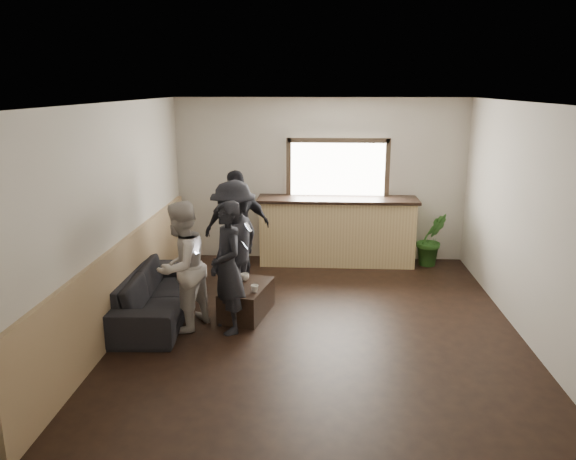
# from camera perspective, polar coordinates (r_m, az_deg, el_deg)

# --- Properties ---
(ground) EXTENTS (5.00, 6.00, 0.01)m
(ground) POSITION_cam_1_polar(r_m,az_deg,el_deg) (7.29, 3.05, -9.77)
(ground) COLOR black
(room_shell) EXTENTS (5.01, 6.01, 2.80)m
(room_shell) POSITION_cam_1_polar(r_m,az_deg,el_deg) (6.86, -2.95, 1.63)
(room_shell) COLOR silver
(room_shell) RESTS_ON ground
(bar_counter) EXTENTS (2.70, 0.68, 2.13)m
(bar_counter) POSITION_cam_1_polar(r_m,az_deg,el_deg) (9.64, 4.99, 0.32)
(bar_counter) COLOR tan
(bar_counter) RESTS_ON ground
(sofa) EXTENTS (0.96, 2.22, 0.63)m
(sofa) POSITION_cam_1_polar(r_m,az_deg,el_deg) (7.69, -13.25, -6.28)
(sofa) COLOR black
(sofa) RESTS_ON ground
(coffee_table) EXTENTS (0.69, 1.00, 0.41)m
(coffee_table) POSITION_cam_1_polar(r_m,az_deg,el_deg) (7.59, -4.20, -7.12)
(coffee_table) COLOR black
(coffee_table) RESTS_ON ground
(cup_a) EXTENTS (0.17, 0.17, 0.10)m
(cup_a) POSITION_cam_1_polar(r_m,az_deg,el_deg) (7.70, -4.43, -4.79)
(cup_a) COLOR silver
(cup_a) RESTS_ON coffee_table
(cup_b) EXTENTS (0.14, 0.14, 0.09)m
(cup_b) POSITION_cam_1_polar(r_m,az_deg,el_deg) (7.28, -3.41, -5.95)
(cup_b) COLOR silver
(cup_b) RESTS_ON coffee_table
(potted_plant) EXTENTS (0.58, 0.51, 0.92)m
(potted_plant) POSITION_cam_1_polar(r_m,az_deg,el_deg) (9.82, 14.37, -0.92)
(potted_plant) COLOR #2D6623
(potted_plant) RESTS_ON ground
(person_a) EXTENTS (0.63, 0.72, 1.65)m
(person_a) POSITION_cam_1_polar(r_m,az_deg,el_deg) (6.93, -6.14, -3.80)
(person_a) COLOR black
(person_a) RESTS_ON ground
(person_b) EXTENTS (0.89, 0.98, 1.64)m
(person_b) POSITION_cam_1_polar(r_m,az_deg,el_deg) (7.07, -10.80, -3.67)
(person_b) COLOR #BAB1A8
(person_b) RESTS_ON ground
(person_c) EXTENTS (0.97, 1.27, 1.74)m
(person_c) POSITION_cam_1_polar(r_m,az_deg,el_deg) (7.85, -5.50, -1.26)
(person_c) COLOR black
(person_c) RESTS_ON ground
(person_d) EXTENTS (1.11, 0.92, 1.77)m
(person_d) POSITION_cam_1_polar(r_m,az_deg,el_deg) (8.56, -5.10, 0.19)
(person_d) COLOR black
(person_d) RESTS_ON ground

